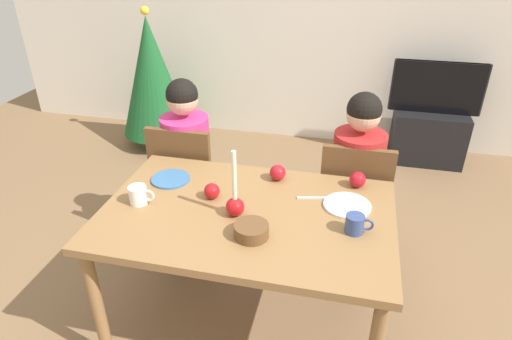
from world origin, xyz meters
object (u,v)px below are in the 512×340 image
at_px(plate_left, 171,179).
at_px(mug_right, 355,224).
at_px(chair_right, 353,199).
at_px(mug_left, 139,195).
at_px(plate_right, 347,205).
at_px(tv_stand, 427,136).
at_px(apple_by_left_plate, 278,173).
at_px(candle_centerpiece, 235,203).
at_px(person_left_child, 188,169).
at_px(apple_by_right_mug, 212,191).
at_px(chair_left, 187,179).
at_px(christmas_tree, 152,77).
at_px(apple_near_candle, 357,180).
at_px(tv, 437,88).
at_px(bowl_walnuts, 251,231).
at_px(person_right_child, 354,188).
at_px(dining_table, 247,225).

xyz_separation_m(plate_left, mug_right, (0.98, -0.24, 0.04)).
distance_m(chair_right, plate_left, 1.09).
bearing_deg(mug_left, chair_right, 32.17).
relative_size(plate_left, plate_right, 0.89).
bearing_deg(tv_stand, apple_by_left_plate, -118.41).
xyz_separation_m(candle_centerpiece, mug_left, (-0.49, -0.01, -0.02)).
height_order(person_left_child, apple_by_left_plate, person_left_child).
bearing_deg(apple_by_right_mug, plate_right, 6.48).
xyz_separation_m(chair_left, apple_by_left_plate, (0.64, -0.27, 0.28)).
xyz_separation_m(person_left_child, mug_right, (1.07, -0.69, 0.22)).
xyz_separation_m(person_left_child, christmas_tree, (-0.89, 1.42, 0.13)).
bearing_deg(plate_left, apple_by_right_mug, -23.55).
xyz_separation_m(tv_stand, christmas_tree, (-2.60, -0.24, 0.46)).
relative_size(chair_left, apple_near_candle, 10.55).
distance_m(christmas_tree, apple_by_right_mug, 2.35).
bearing_deg(tv_stand, plate_left, -127.73).
xyz_separation_m(candle_centerpiece, apple_near_candle, (0.55, 0.39, -0.03)).
bearing_deg(christmas_tree, plate_left, -62.39).
bearing_deg(chair_left, tv_stand, 44.74).
xyz_separation_m(tv, mug_left, (-1.69, -2.35, 0.09)).
height_order(mug_left, apple_by_right_mug, mug_left).
relative_size(plate_right, apple_by_left_plate, 2.67).
relative_size(tv_stand, mug_left, 4.81).
height_order(tv_stand, bowl_walnuts, bowl_walnuts).
bearing_deg(mug_right, tv, 74.72).
height_order(tv_stand, candle_centerpiece, candle_centerpiece).
height_order(plate_left, apple_by_right_mug, apple_by_right_mug).
relative_size(plate_right, mug_left, 1.75).
relative_size(chair_left, mug_right, 7.11).
xyz_separation_m(person_right_child, bowl_walnuts, (-0.44, -0.82, 0.21)).
bearing_deg(mug_right, apple_near_candle, 90.35).
relative_size(person_right_child, mug_right, 9.26).
bearing_deg(christmas_tree, dining_table, -54.92).
distance_m(candle_centerpiece, mug_left, 0.49).
xyz_separation_m(dining_table, apple_by_left_plate, (0.09, 0.33, 0.13)).
distance_m(tv, plate_left, 2.66).
distance_m(candle_centerpiece, plate_left, 0.49).
relative_size(person_left_child, plate_left, 5.66).
bearing_deg(person_right_child, bowl_walnuts, -118.14).
xyz_separation_m(person_left_child, candle_centerpiece, (0.51, -0.68, 0.25)).
bearing_deg(person_left_child, apple_near_candle, -14.96).
height_order(person_right_child, plate_left, person_right_child).
bearing_deg(candle_centerpiece, mug_left, -178.99).
bearing_deg(apple_by_left_plate, apple_by_right_mug, -138.40).
bearing_deg(plate_left, plate_right, -2.68).
height_order(dining_table, apple_by_right_mug, apple_by_right_mug).
bearing_deg(plate_left, dining_table, -22.71).
height_order(chair_left, mug_left, chair_left).
relative_size(chair_right, mug_right, 7.11).
bearing_deg(person_right_child, person_left_child, 180.00).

